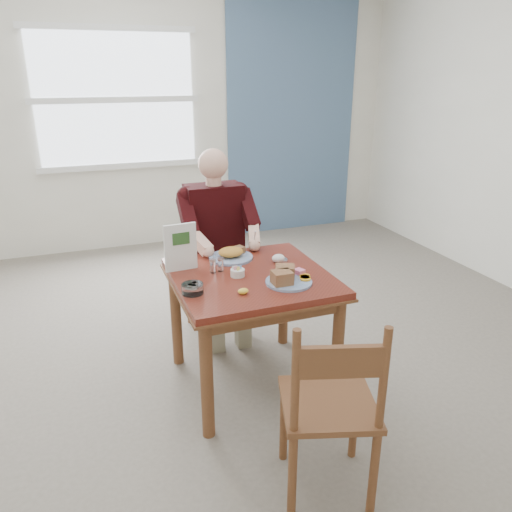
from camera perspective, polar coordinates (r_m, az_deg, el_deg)
name	(u,v)px	position (r m, az deg, el deg)	size (l,w,h in m)	color
floor	(251,381)	(3.32, -0.55, -14.12)	(6.00, 6.00, 0.00)	#6B6257
wall_back	(156,118)	(5.67, -11.39, 15.18)	(5.50, 5.50, 0.00)	white
accent_panel	(292,114)	(6.12, 4.14, 15.87)	(1.60, 0.02, 2.80)	slate
lemon_wedge	(243,291)	(2.70, -1.48, -4.05)	(0.06, 0.04, 0.03)	yellow
napkin	(278,258)	(3.14, 2.57, -0.26)	(0.08, 0.07, 0.05)	white
metal_dish	(281,260)	(3.17, 2.83, -0.44)	(0.09, 0.09, 0.01)	silver
window	(116,100)	(5.57, -15.70, 16.81)	(1.72, 0.04, 1.42)	white
table	(251,291)	(3.01, -0.59, -4.06)	(0.92, 0.92, 0.75)	maroon
chair_far	(215,269)	(3.77, -4.72, -1.54)	(0.42, 0.42, 0.95)	brown
chair_near	(330,408)	(2.34, 8.50, -16.77)	(0.53, 0.53, 0.95)	brown
diner	(217,231)	(3.58, -4.47, 2.90)	(0.53, 0.56, 1.39)	gray
near_plate	(287,278)	(2.84, 3.53, -2.47)	(0.30, 0.30, 0.09)	white
far_plate	(231,254)	(3.20, -2.83, 0.21)	(0.36, 0.36, 0.08)	white
caddy	(238,273)	(2.93, -2.12, -1.91)	(0.09, 0.09, 0.06)	white
shakers	(217,265)	(2.99, -4.52, -1.05)	(0.09, 0.05, 0.08)	white
creamer	(193,288)	(2.73, -7.27, -3.70)	(0.14, 0.14, 0.05)	white
menu	(181,247)	(3.01, -8.62, 1.02)	(0.20, 0.03, 0.29)	white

